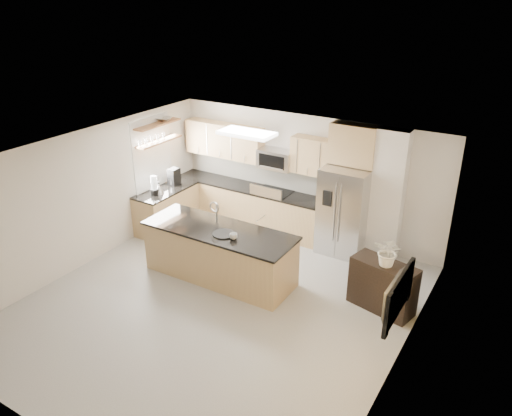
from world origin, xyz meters
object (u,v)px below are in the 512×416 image
Objects in this scene: range at (272,211)px; flower_vase at (390,245)px; coffee_maker at (174,177)px; credenza at (383,286)px; blender at (154,186)px; island at (220,253)px; cup at (233,236)px; platter at (224,234)px; kettle at (159,188)px; microwave at (276,159)px; refrigerator at (344,211)px; bowl at (164,119)px; television at (391,294)px.

range is 1.53× the size of flower_vase.
credenza is at bearing -9.21° from coffee_maker.
blender is (-2.08, -1.40, 0.63)m from range.
island is 20.56× the size of cup.
credenza is 5.11m from blender.
credenza is 2.70× the size of platter.
kettle reaches higher than range.
microwave reaches higher than coffee_maker.
coffee_maker is at bearing -169.53° from refrigerator.
microwave is at bearing 36.32° from blender.
island is at bearing -30.46° from bowl.
television is at bearing -17.11° from blender.
blender is at bearing -88.27° from coffee_maker.
refrigerator reaches higher than flower_vase.
blender is 1.00× the size of bowl.
cup is 0.33× the size of bowl.
microwave is at bearing 35.37° from kettle.
microwave is 1.91× the size of platter.
television reaches higher than blender.
refrigerator is 2.64m from island.
island is 7.13× the size of platter.
island reaches higher than cup.
coffee_maker reaches higher than cup.
range is at bearing 18.53° from bowl.
television is (5.76, -2.37, -1.04)m from bowl.
bowl reaches higher than kettle.
flower_vase is (2.49, 0.71, 0.20)m from cup.
coffee_maker is at bearing 147.18° from island.
refrigerator is 0.63× the size of island.
television is (3.20, -0.85, 0.36)m from platter.
platter is at bearing -82.68° from microwave.
refrigerator is (1.66, -0.17, -0.74)m from microwave.
blender reaches higher than kettle.
microwave is 2.89× the size of kettle.
refrigerator is at bearing 58.69° from platter.
island is at bearing -169.66° from flower_vase.
television reaches higher than kettle.
range is at bearing 32.96° from kettle.
flower_vase is (3.04, -1.74, -0.40)m from microwave.
island reaches higher than credenza.
credenza is 5.06m from kettle.
bowl is at bearing 170.77° from flower_vase.
kettle is at bearing 158.54° from cup.
television is (0.47, -1.51, 0.12)m from flower_vase.
credenza is 4.09× the size of kettle.
refrigerator reaches higher than range.
range is 2.48m from kettle.
cup is 0.33× the size of blender.
island is at bearing 157.49° from cup.
credenza is at bearing 132.60° from flower_vase.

